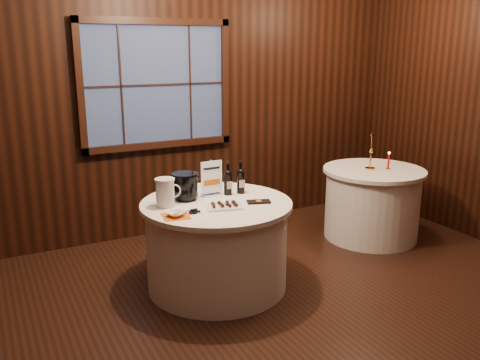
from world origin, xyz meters
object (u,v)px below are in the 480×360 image
grape_bunch (194,211)px  port_bottle_right (241,179)px  sign_stand (211,183)px  glass_pitcher (165,192)px  cracker_bowl (176,214)px  brass_candlestick (371,157)px  main_table (217,244)px  side_table (372,203)px  red_candle (388,163)px  chocolate_box (259,202)px  ice_bucket (185,186)px  port_bottle_left (228,181)px  chocolate_plate (224,206)px

grape_bunch → port_bottle_right: bearing=29.3°
sign_stand → grape_bunch: (-0.32, -0.38, -0.09)m
glass_pitcher → cracker_bowl: size_ratio=1.68×
glass_pitcher → cracker_bowl: bearing=-89.4°
glass_pitcher → brass_candlestick: bearing=9.5°
sign_stand → glass_pitcher: size_ratio=1.37×
main_table → cracker_bowl: bearing=-155.5°
side_table → main_table: bearing=-171.5°
cracker_bowl → red_candle: bearing=9.1°
chocolate_box → red_candle: size_ratio=1.01×
ice_bucket → cracker_bowl: ice_bucket is taller
cracker_bowl → glass_pitcher: bearing=86.5°
port_bottle_right → cracker_bowl: (-0.74, -0.34, -0.11)m
port_bottle_left → brass_candlestick: brass_candlestick is taller
sign_stand → chocolate_plate: sign_stand is taller
ice_bucket → glass_pitcher: bearing=-154.1°
red_candle → side_table: bearing=139.0°
port_bottle_left → cracker_bowl: (-0.62, -0.35, -0.11)m
main_table → ice_bucket: bearing=138.5°
sign_stand → glass_pitcher: bearing=-168.8°
sign_stand → port_bottle_right: bearing=-12.9°
main_table → grape_bunch: (-0.28, -0.19, 0.40)m
port_bottle_right → grape_bunch: port_bottle_right is taller
chocolate_plate → grape_bunch: bearing=-176.9°
grape_bunch → red_candle: red_candle is taller
port_bottle_right → chocolate_plate: port_bottle_right is taller
side_table → cracker_bowl: 2.52m
side_table → chocolate_box: bearing=-164.1°
chocolate_box → port_bottle_left: bearing=129.3°
chocolate_plate → cracker_bowl: bearing=-176.7°
grape_bunch → glass_pitcher: glass_pitcher is taller
sign_stand → grape_bunch: sign_stand is taller
port_bottle_left → red_candle: port_bottle_left is taller
grape_bunch → cracker_bowl: bearing=-176.5°
main_table → chocolate_plate: (-0.01, -0.17, 0.40)m
port_bottle_left → grape_bunch: (-0.46, -0.34, -0.11)m
side_table → chocolate_box: chocolate_box is taller
chocolate_plate → brass_candlestick: 2.00m
ice_bucket → chocolate_plate: (0.20, -0.36, -0.11)m
cracker_bowl → red_candle: size_ratio=0.73×
port_bottle_left → chocolate_box: bearing=-69.9°
sign_stand → cracker_bowl: bearing=-143.2°
side_table → grape_bunch: 2.37m
side_table → red_candle: (0.11, -0.09, 0.46)m
side_table → brass_candlestick: (-0.06, -0.00, 0.52)m
chocolate_plate → port_bottle_left: bearing=59.6°
grape_bunch → brass_candlestick: size_ratio=0.38×
glass_pitcher → red_candle: 2.53m
side_table → red_candle: 0.48m
sign_stand → brass_candlestick: 1.90m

